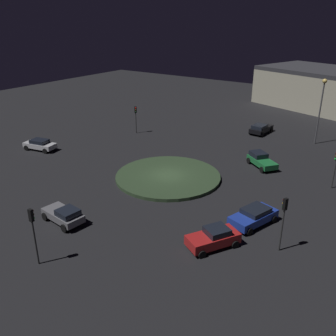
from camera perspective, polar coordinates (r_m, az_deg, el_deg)
name	(u,v)px	position (r m, az deg, el deg)	size (l,w,h in m)	color
ground_plane	(168,178)	(39.13, 0.00, -1.53)	(118.48, 118.48, 0.00)	black
roundabout_island	(168,176)	(39.06, 0.00, -1.30)	(11.15, 11.15, 0.35)	#2D4228
car_grey	(64,215)	(31.87, -15.87, -7.02)	(4.03, 2.33, 1.44)	slate
car_black	(261,128)	(55.38, 14.25, 5.98)	(2.34, 4.42, 1.40)	black
car_green	(261,160)	(43.11, 14.30, 1.21)	(4.22, 3.78, 1.50)	#1E7238
car_silver	(40,144)	(49.78, -19.32, 3.48)	(4.43, 2.64, 1.39)	silver
car_red	(214,238)	(27.97, 7.11, -10.70)	(3.47, 4.29, 1.53)	red
car_blue	(254,216)	(31.35, 13.20, -7.25)	(3.11, 4.65, 1.40)	#1E38A5
traffic_light_southeast	(136,114)	(53.53, -5.04, 8.32)	(0.39, 0.38, 3.94)	#2D2D2D
traffic_light_northwest	(284,214)	(27.41, 17.55, -6.84)	(0.39, 0.36, 4.31)	#2D2D2D
traffic_light_southwest	(336,163)	(39.34, 24.67, 0.77)	(0.40, 0.37, 3.86)	#2D2D2D
traffic_light_north	(33,226)	(26.39, -20.27, -8.42)	(0.31, 0.36, 4.34)	#2D2D2D
streetlamp_southwest	(322,100)	(51.88, 22.79, 9.70)	(0.58, 0.58, 8.64)	#4C4C51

